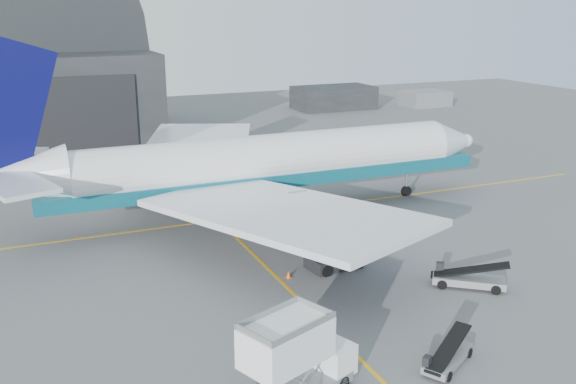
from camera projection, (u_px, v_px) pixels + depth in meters
name	position (u px, v px, depth m)	size (l,w,h in m)	color
ground	(319.00, 319.00, 38.16)	(200.00, 200.00, 0.00)	#565659
taxi_lines	(247.00, 248.00, 49.32)	(80.00, 42.12, 0.02)	gold
distant_bldg_a	(333.00, 109.00, 116.08)	(14.00, 8.00, 4.00)	black
distant_bldg_b	(425.00, 106.00, 119.02)	(8.00, 6.00, 2.80)	slate
airliner	(251.00, 165.00, 55.65)	(47.41, 45.97, 16.64)	white
catering_truck	(294.00, 360.00, 29.69)	(6.60, 4.41, 4.26)	slate
pushback_tug	(336.00, 258.00, 45.60)	(4.16, 2.77, 1.81)	black
belt_loader_a	(447.00, 357.00, 33.15)	(3.97, 3.09, 1.56)	slate
belt_loader_b	(468.00, 279.00, 42.41)	(4.67, 4.11, 1.90)	slate
traffic_cone	(289.00, 275.00, 43.89)	(0.35, 0.35, 0.51)	#FF5808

